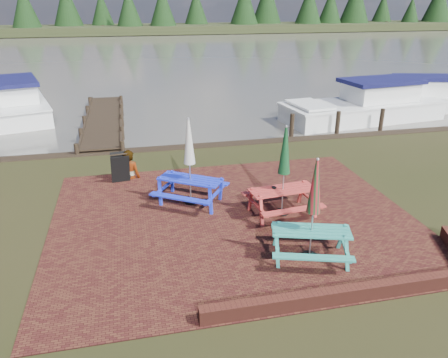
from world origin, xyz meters
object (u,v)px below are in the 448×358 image
picnic_table_teal (312,226)px  jetty (104,120)px  boat_jetty (17,103)px  boat_near (365,107)px  chalkboard (120,168)px  picnic_table_blue (190,175)px  boat_far (410,99)px  person (128,151)px  picnic_table_red (283,185)px

picnic_table_teal → jetty: picnic_table_teal is taller
boat_jetty → boat_near: 16.79m
jetty → boat_near: boat_near is taller
picnic_table_teal → chalkboard: 6.53m
picnic_table_blue → jetty: bearing=139.5°
picnic_table_teal → chalkboard: (-3.92, 5.21, -0.34)m
boat_far → person: (-14.35, -6.83, 0.54)m
chalkboard → boat_jetty: 11.25m
boat_jetty → boat_near: (16.19, -4.47, -0.00)m
picnic_table_teal → boat_near: 13.12m
chalkboard → person: person is taller
boat_jetty → picnic_table_red: bearing=-71.2°
picnic_table_blue → boat_near: (9.44, 7.60, -0.41)m
picnic_table_red → boat_jetty: size_ratio=0.31×
picnic_table_red → picnic_table_blue: picnic_table_blue is taller
chalkboard → boat_jetty: boat_jetty is taller
boat_far → person: size_ratio=3.50×
chalkboard → jetty: (-0.74, 7.16, -0.34)m
chalkboard → boat_jetty: (-4.91, 10.12, -0.04)m
picnic_table_blue → person: 2.67m
boat_far → person: bearing=130.0°
boat_near → picnic_table_blue: bearing=121.6°
picnic_table_blue → boat_jetty: (-6.75, 12.07, -0.41)m
boat_jetty → boat_far: (19.52, -3.08, -0.05)m
boat_jetty → person: (5.17, -9.92, 0.49)m
boat_jetty → boat_far: size_ratio=1.18×
chalkboard → boat_far: boat_far is taller
jetty → boat_jetty: (-4.17, 2.96, 0.31)m
picnic_table_blue → picnic_table_teal: bearing=-23.8°
picnic_table_teal → boat_far: picnic_table_teal is taller
chalkboard → boat_near: boat_near is taller
picnic_table_red → boat_jetty: picnic_table_red is taller
chalkboard → picnic_table_teal: bearing=-60.3°
picnic_table_teal → picnic_table_red: size_ratio=0.97×
picnic_table_teal → picnic_table_red: (0.11, 2.09, 0.03)m
boat_far → picnic_table_teal: bearing=153.4°
picnic_table_red → person: size_ratio=1.29×
picnic_table_red → chalkboard: picnic_table_red is taller
picnic_table_blue → person: size_ratio=1.29×
picnic_table_teal → picnic_table_blue: picnic_table_blue is taller
person → picnic_table_teal: bearing=144.6°
boat_near → jetty: bearing=75.6°
chalkboard → picnic_table_blue: bearing=-53.8°
boat_far → picnic_table_blue: bearing=139.7°
picnic_table_teal → jetty: (-4.66, 12.37, -0.68)m
boat_near → person: size_ratio=4.34×
picnic_table_blue → boat_far: (12.77, 8.98, -0.46)m
boat_far → boat_jetty: bearing=95.6°
chalkboard → boat_near: 12.61m
picnic_table_red → person: picnic_table_red is taller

